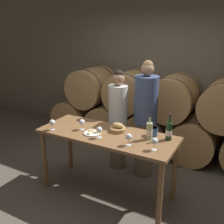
% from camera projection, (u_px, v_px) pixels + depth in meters
% --- Properties ---
extents(ground_plane, '(10.00, 10.00, 0.00)m').
position_uv_depth(ground_plane, '(107.00, 192.00, 3.68)').
color(ground_plane, '#564F44').
extents(stone_wall_back, '(10.00, 0.12, 3.20)m').
position_uv_depth(stone_wall_back, '(163.00, 60.00, 4.93)').
color(stone_wall_back, '#706656').
rests_on(stone_wall_back, ground_plane).
extents(barrel_stack, '(4.08, 0.83, 1.44)m').
position_uv_depth(barrel_stack, '(150.00, 114.00, 4.78)').
color(barrel_stack, tan).
rests_on(barrel_stack, ground_plane).
extents(tasting_table, '(1.82, 0.71, 0.90)m').
position_uv_depth(tasting_table, '(107.00, 141.00, 3.43)').
color(tasting_table, brown).
rests_on(tasting_table, ground_plane).
extents(person_left, '(0.30, 0.30, 1.60)m').
position_uv_depth(person_left, '(118.00, 119.00, 4.09)').
color(person_left, '#756651').
rests_on(person_left, ground_plane).
extents(person_right, '(0.34, 0.34, 1.77)m').
position_uv_depth(person_right, '(145.00, 120.00, 3.86)').
color(person_right, '#756651').
rests_on(person_right, ground_plane).
extents(wine_bottle_red, '(0.08, 0.08, 0.33)m').
position_uv_depth(wine_bottle_red, '(169.00, 131.00, 3.17)').
color(wine_bottle_red, '#193819').
rests_on(wine_bottle_red, tasting_table).
extents(wine_bottle_white, '(0.08, 0.08, 0.32)m').
position_uv_depth(wine_bottle_white, '(149.00, 131.00, 3.19)').
color(wine_bottle_white, '#ADBC7F').
rests_on(wine_bottle_white, tasting_table).
extents(blue_crock, '(0.12, 0.12, 0.11)m').
position_uv_depth(blue_crock, '(153.00, 131.00, 3.31)').
color(blue_crock, '#335693').
rests_on(blue_crock, tasting_table).
extents(bread_basket, '(0.21, 0.21, 0.12)m').
position_uv_depth(bread_basket, '(118.00, 128.00, 3.45)').
color(bread_basket, '#A87F4C').
rests_on(bread_basket, tasting_table).
extents(cheese_plate, '(0.22, 0.22, 0.04)m').
position_uv_depth(cheese_plate, '(92.00, 133.00, 3.38)').
color(cheese_plate, white).
rests_on(cheese_plate, tasting_table).
extents(wine_glass_far_left, '(0.08, 0.08, 0.15)m').
position_uv_depth(wine_glass_far_left, '(52.00, 123.00, 3.48)').
color(wine_glass_far_left, white).
rests_on(wine_glass_far_left, tasting_table).
extents(wine_glass_left, '(0.08, 0.08, 0.15)m').
position_uv_depth(wine_glass_left, '(82.00, 122.00, 3.49)').
color(wine_glass_left, white).
rests_on(wine_glass_left, tasting_table).
extents(wine_glass_center, '(0.08, 0.08, 0.15)m').
position_uv_depth(wine_glass_center, '(99.00, 130.00, 3.23)').
color(wine_glass_center, white).
rests_on(wine_glass_center, tasting_table).
extents(wine_glass_right, '(0.08, 0.08, 0.15)m').
position_uv_depth(wine_glass_right, '(129.00, 137.00, 3.03)').
color(wine_glass_right, white).
rests_on(wine_glass_right, tasting_table).
extents(wine_glass_far_right, '(0.08, 0.08, 0.15)m').
position_uv_depth(wine_glass_far_right, '(155.00, 141.00, 2.92)').
color(wine_glass_far_right, white).
rests_on(wine_glass_far_right, tasting_table).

